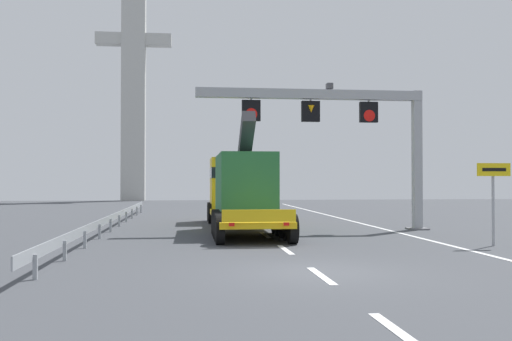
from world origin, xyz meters
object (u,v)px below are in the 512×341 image
object	(u,v)px
overhead_lane_gantry	(342,118)
bridge_pylon_distant	(134,68)
exit_sign_yellow	(493,185)
heavy_haul_truck_yellow	(240,188)

from	to	relation	value
overhead_lane_gantry	bridge_pylon_distant	xyz separation A→B (m)	(-14.05, 43.54, 10.70)
exit_sign_yellow	bridge_pylon_distant	bearing A→B (deg)	109.35
overhead_lane_gantry	heavy_haul_truck_yellow	bearing A→B (deg)	158.35
overhead_lane_gantry	exit_sign_yellow	xyz separation A→B (m)	(3.70, -7.03, -3.18)
overhead_lane_gantry	heavy_haul_truck_yellow	distance (m)	6.11
exit_sign_yellow	heavy_haul_truck_yellow	bearing A→B (deg)	133.44
exit_sign_yellow	bridge_pylon_distant	size ratio (longest dim) A/B	0.10
overhead_lane_gantry	bridge_pylon_distant	world-z (taller)	bridge_pylon_distant
heavy_haul_truck_yellow	exit_sign_yellow	bearing A→B (deg)	-46.56
bridge_pylon_distant	overhead_lane_gantry	bearing A→B (deg)	-72.11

